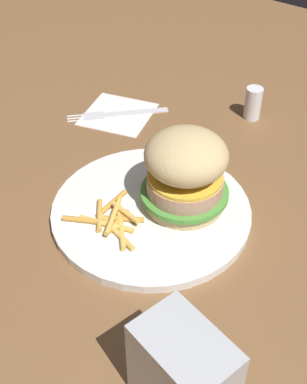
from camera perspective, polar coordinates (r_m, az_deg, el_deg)
The scene contains 8 objects.
ground_plane at distance 0.69m, azimuth -0.72°, elevation -2.89°, with size 1.60×1.60×0.00m, color brown.
plate at distance 0.69m, azimuth -0.00°, elevation -2.25°, with size 0.27×0.27×0.01m, color white.
sandwich at distance 0.66m, azimuth 3.55°, elevation 2.31°, with size 0.12×0.12×0.11m.
fries_pile at distance 0.67m, azimuth -4.64°, elevation -3.06°, with size 0.09×0.11×0.01m.
napkin at distance 0.90m, azimuth -3.93°, elevation 8.57°, with size 0.11×0.11×0.00m, color white.
fork at distance 0.89m, azimuth -4.04°, elevation 8.70°, with size 0.14×0.13×0.00m.
napkin_dispenser at distance 0.49m, azimuth 3.27°, elevation -19.43°, with size 0.09×0.06×0.10m, color #B7BABF.
salt_shaker at distance 0.89m, azimuth 10.91°, elevation 9.59°, with size 0.03×0.03×0.06m, color white.
Camera 1 is at (-0.39, -0.31, 0.48)m, focal length 48.43 mm.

